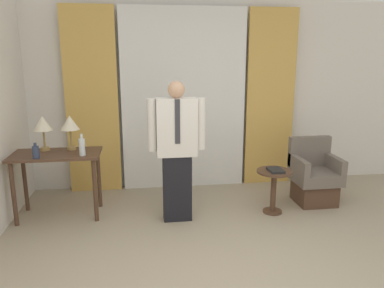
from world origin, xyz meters
The scene contains 13 objects.
wall_back centered at (0.00, 3.08, 1.35)m, with size 10.00×0.06×2.70m.
curtain_sheer_center centered at (0.00, 2.95, 1.29)m, with size 1.78×0.06×2.58m.
curtain_drape_left centered at (-1.29, 2.95, 1.29)m, with size 0.72×0.06×2.58m.
curtain_drape_right centered at (1.29, 2.95, 1.29)m, with size 0.72×0.06×2.58m.
desk centered at (-1.63, 2.09, 0.66)m, with size 1.03×0.56×0.79m.
table_lamp_left centered at (-1.79, 2.24, 1.11)m, with size 0.22×0.22×0.42m.
table_lamp_right centered at (-1.48, 2.24, 1.11)m, with size 0.22×0.22×0.42m.
bottle_near_edge centered at (-1.80, 1.88, 0.87)m, with size 0.08×0.08×0.18m.
bottle_by_lamp centered at (-1.31, 1.94, 0.90)m, with size 0.07×0.07×0.26m.
person centered at (-0.22, 1.78, 0.89)m, with size 0.66×0.22×1.65m.
armchair centered at (1.63, 2.08, 0.34)m, with size 0.57×0.55×0.86m.
side_table centered at (0.98, 1.81, 0.37)m, with size 0.43×0.43×0.55m.
book centered at (0.98, 1.79, 0.56)m, with size 0.17×0.22×0.03m.
Camera 1 is at (-0.63, -2.38, 1.94)m, focal length 35.00 mm.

